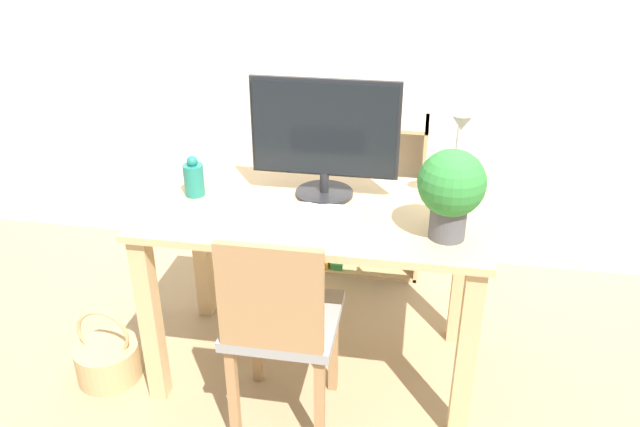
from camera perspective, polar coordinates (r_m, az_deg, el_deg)
ground_plane at (r=2.85m, az=-0.36°, el=-13.56°), size 10.00×10.00×0.00m
wall_back at (r=3.24m, az=3.01°, el=17.20°), size 8.00×0.05×2.60m
desk at (r=2.48m, az=-0.40°, el=-2.52°), size 1.32×0.70×0.78m
monitor at (r=2.42m, az=0.42°, el=7.26°), size 0.58×0.23×0.47m
keyboard at (r=2.37m, az=-0.57°, el=0.23°), size 0.33×0.11×0.02m
vase at (r=2.53m, az=-11.46°, el=3.17°), size 0.08×0.08×0.17m
desk_lamp at (r=2.40m, az=12.51°, el=5.76°), size 0.10×0.19×0.38m
potted_plant at (r=2.17m, az=11.92°, el=2.27°), size 0.23×0.23×0.33m
chair at (r=2.28m, az=-3.67°, el=-9.92°), size 0.40×0.40×0.87m
bookshelf at (r=3.38m, az=0.60°, el=0.90°), size 0.76×0.28×0.85m
basket at (r=2.88m, az=-18.82°, el=-12.50°), size 0.27×0.27×0.34m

